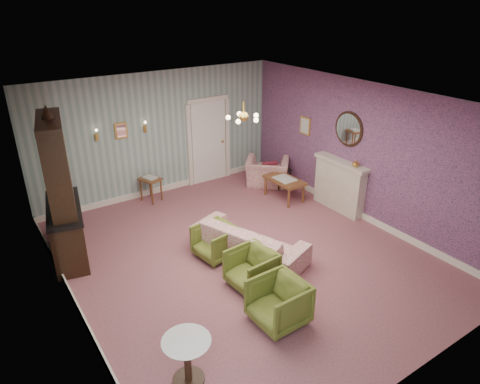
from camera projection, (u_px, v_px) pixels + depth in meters
floor at (243, 255)px, 8.11m from camera, size 7.00×7.00×0.00m
ceiling at (244, 101)px, 6.89m from camera, size 7.00×7.00×0.00m
wall_back at (159, 134)px, 10.14m from camera, size 6.00×0.00×6.00m
wall_front at (419, 288)px, 4.86m from camera, size 6.00×0.00×6.00m
wall_left at (64, 233)px, 5.98m from camera, size 0.00×7.00×7.00m
wall_right at (362, 152)px, 9.02m from camera, size 0.00×7.00×7.00m
wall_right_floral at (362, 152)px, 9.01m from camera, size 0.00×7.00×7.00m
door at (209, 140)px, 10.92m from camera, size 1.12×0.12×2.16m
olive_chair_a at (278, 301)px, 6.32m from camera, size 0.71×0.75×0.76m
olive_chair_b at (251, 267)px, 7.13m from camera, size 0.70×0.75×0.72m
olive_chair_c at (215, 240)px, 7.94m from camera, size 0.72×0.76×0.69m
sofa_chintz at (249, 236)px, 7.92m from camera, size 1.35×2.27×0.85m
wingback_chair at (267, 168)px, 10.91m from camera, size 1.23×1.20×0.91m
dresser at (59, 187)px, 7.54m from camera, size 0.90×1.75×2.77m
fireplace at (339, 185)px, 9.61m from camera, size 0.30×1.40×1.16m
mantel_vase at (356, 163)px, 9.03m from camera, size 0.15×0.15×0.15m
oval_mirror at (349, 129)px, 9.13m from camera, size 0.04×0.76×0.84m
framed_print at (305, 126)px, 10.26m from camera, size 0.04×0.34×0.42m
coffee_table at (284, 189)px, 10.23m from camera, size 0.58×1.01×0.51m
side_table_black at (282, 178)px, 10.81m from camera, size 0.45×0.45×0.53m
pedestal_table at (188, 361)px, 5.35m from camera, size 0.62×0.62×0.67m
nesting_table at (151, 188)px, 10.12m from camera, size 0.51×0.57×0.62m
gilt_mirror_back at (121, 131)px, 9.55m from camera, size 0.28×0.06×0.36m
sconce_left at (97, 135)px, 9.25m from camera, size 0.16×0.12×0.30m
sconce_right at (145, 127)px, 9.81m from camera, size 0.16×0.12×0.30m
chandelier at (244, 118)px, 7.00m from camera, size 0.56×0.56×0.36m
burgundy_cushion at (270, 169)px, 10.77m from camera, size 0.41×0.28×0.39m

